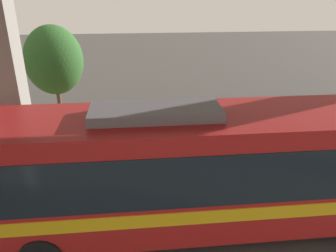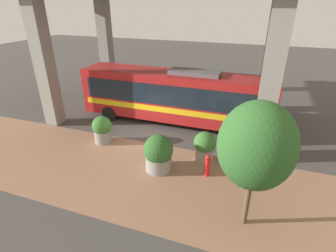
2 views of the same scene
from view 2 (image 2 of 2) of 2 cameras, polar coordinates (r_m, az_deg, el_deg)
name	(u,v)px [view 2 (image 2 of 2)]	position (r m, az deg, el deg)	size (l,w,h in m)	color
ground_plane	(141,141)	(15.37, -5.91, -3.37)	(80.00, 80.00, 0.00)	#474442
sidewalk_strip	(115,170)	(13.15, -11.47, -9.32)	(6.00, 40.00, 0.02)	#936B51
overpass	(164,0)	(17.11, -0.91, 25.67)	(9.40, 20.97, 8.46)	gray
bus	(175,95)	(16.89, 1.56, 6.83)	(2.52, 12.26, 3.62)	#B21E1E
fire_hydrant	(207,165)	(12.36, 8.57, -8.49)	(0.54, 0.26, 1.11)	red
planter_front	(102,129)	(15.33, -14.12, -0.70)	(1.09, 1.09, 1.60)	gray
planter_middle	(205,146)	(13.24, 8.00, -4.38)	(1.12, 1.12, 1.63)	gray
planter_back	(159,153)	(12.46, -2.06, -5.95)	(1.41, 1.41, 1.84)	gray
street_tree_near	(256,146)	(8.80, 18.70, -4.19)	(2.50, 2.50, 4.78)	brown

